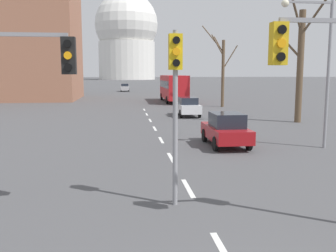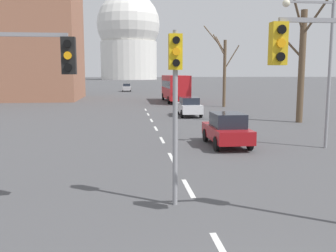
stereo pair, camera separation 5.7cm
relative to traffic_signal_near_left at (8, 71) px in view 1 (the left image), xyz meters
The scene contains 21 objects.
lane_stripe_1 6.46m from the traffic_signal_near_left, 17.60° to the left, with size 0.16×2.00×0.01m, color silver.
lane_stripe_2 8.74m from the traffic_signal_near_left, 50.60° to the left, with size 0.16×2.00×0.01m, color silver.
lane_stripe_3 12.30m from the traffic_signal_near_left, 64.72° to the left, with size 0.16×2.00×0.01m, color silver.
lane_stripe_4 16.34m from the traffic_signal_near_left, 71.66° to the left, with size 0.16×2.00×0.01m, color silver.
lane_stripe_5 20.56m from the traffic_signal_near_left, 75.68° to the left, with size 0.16×2.00×0.01m, color silver.
lane_stripe_6 24.89m from the traffic_signal_near_left, 78.27° to the left, with size 0.16×2.00×0.01m, color silver.
lane_stripe_7 29.26m from the traffic_signal_near_left, 80.08° to the left, with size 0.16×2.00×0.01m, color silver.
traffic_signal_near_left is the anchor object (origin of this frame).
traffic_signal_centre_tall 4.38m from the traffic_signal_near_left, ahead, with size 0.36×0.34×4.89m.
traffic_signal_near_right 7.95m from the traffic_signal_near_left, 13.12° to the right, with size 2.31×0.34×5.18m.
street_lamp_right 14.52m from the traffic_signal_near_left, 30.90° to the left, with size 2.63×0.36×7.20m.
sedan_near_left 24.04m from the traffic_signal_near_left, 69.13° to the left, with size 1.81×4.44×1.67m.
sedan_near_right 12.14m from the traffic_signal_near_left, 46.16° to the left, with size 1.86×4.08×1.73m.
sedan_mid_centre 69.17m from the traffic_signal_near_left, 87.42° to the left, with size 1.79×3.89×1.66m.
city_bus 40.05m from the traffic_signal_near_left, 76.38° to the left, with size 2.66×10.80×3.48m.
bare_tree_left_near 44.30m from the traffic_signal_near_left, 97.27° to the left, with size 1.92×1.58×5.64m.
bare_tree_right_near 34.05m from the traffic_signal_near_left, 65.92° to the left, with size 3.64×2.61×9.17m.
bare_tree_left_far 40.39m from the traffic_signal_near_left, 99.26° to the left, with size 3.42×1.63×7.19m.
bare_tree_right_far 23.56m from the traffic_signal_near_left, 46.59° to the left, with size 2.84×3.42×9.46m.
capitol_dome 229.39m from the traffic_signal_near_left, 88.74° to the left, with size 38.70×38.70×54.67m.
apartment_block_left 48.61m from the traffic_signal_near_left, 105.33° to the left, with size 18.00×14.00×22.00m, color #9E664C.
Camera 1 is at (-2.03, -4.08, 3.73)m, focal length 40.00 mm.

